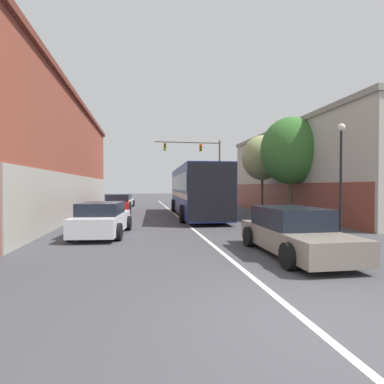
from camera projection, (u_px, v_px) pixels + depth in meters
ground_plane at (307, 322)px, 4.48m from camera, size 160.00×160.00×0.00m
lane_center_line at (178, 216)px, 20.11m from camera, size 0.14×43.72×0.01m
building_left_brick at (6, 156)px, 19.91m from camera, size 10.11×25.21×7.81m
building_right_storefront at (319, 169)px, 22.47m from camera, size 6.84×18.96×6.38m
bus at (196, 189)px, 20.24m from camera, size 3.17×11.45×3.27m
hatchback_foreground at (293, 232)px, 8.91m from camera, size 2.07×4.65×1.40m
parked_car_left_near at (102, 219)px, 12.40m from camera, size 2.29×4.46×1.38m
parked_car_left_mid at (121, 201)px, 28.51m from camera, size 2.44×4.73×1.29m
parked_car_left_far at (117, 204)px, 23.18m from camera, size 2.19×4.64×1.43m
traffic_signal_gantry at (202, 159)px, 32.38m from camera, size 7.13×0.36×7.05m
street_lamp at (341, 171)px, 12.55m from camera, size 0.31×0.31×4.67m
street_tree_near at (291, 151)px, 18.95m from camera, size 3.86×3.47×6.41m
street_tree_far at (262, 158)px, 22.00m from camera, size 2.99×2.69×5.78m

